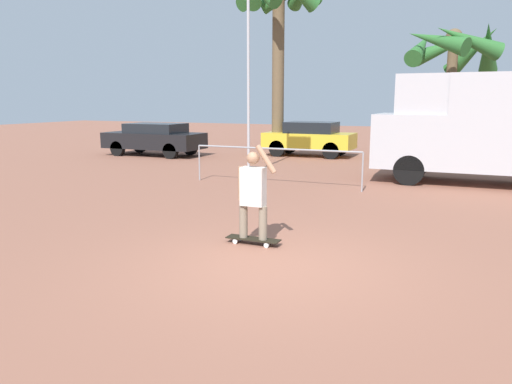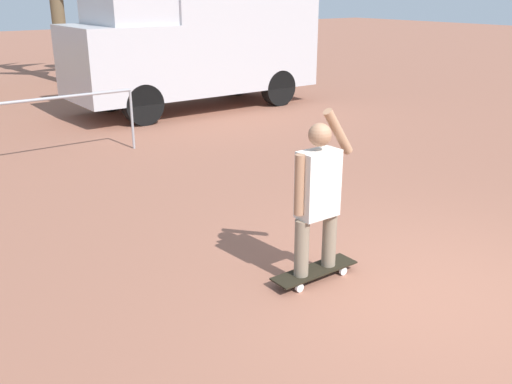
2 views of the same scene
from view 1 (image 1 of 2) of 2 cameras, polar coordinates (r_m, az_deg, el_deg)
name	(u,v)px [view 1 (image 1 of 2)]	position (r m, az deg, el deg)	size (l,w,h in m)	color
ground_plane	(275,267)	(7.35, 2.14, -8.57)	(80.00, 80.00, 0.00)	#935B47
skateboard	(253,239)	(8.44, -0.33, -5.43)	(0.93, 0.26, 0.10)	black
person_skateboarder	(253,191)	(8.25, -0.34, 0.17)	(0.69, 0.22, 1.59)	gray
camper_van	(487,125)	(15.59, 24.87, 6.95)	(5.83, 2.13, 3.11)	black
parked_car_yellow	(310,138)	(21.73, 6.16, 6.18)	(3.81, 1.73, 1.47)	black
parked_car_black	(154,138)	(22.27, -11.53, 6.05)	(4.35, 1.80, 1.40)	black
palm_tree_center_background	(454,50)	(21.55, 21.72, 14.81)	(3.73, 3.98, 5.38)	brown
palm_tree_far_left	(279,6)	(22.46, 2.67, 20.42)	(3.84, 3.77, 7.76)	brown
flagpole	(251,54)	(16.30, -0.56, 15.44)	(1.07, 0.12, 6.53)	#B7B7BC
plaza_railing_segment	(275,153)	(14.03, 2.23, 4.43)	(4.96, 0.05, 1.08)	#99999E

